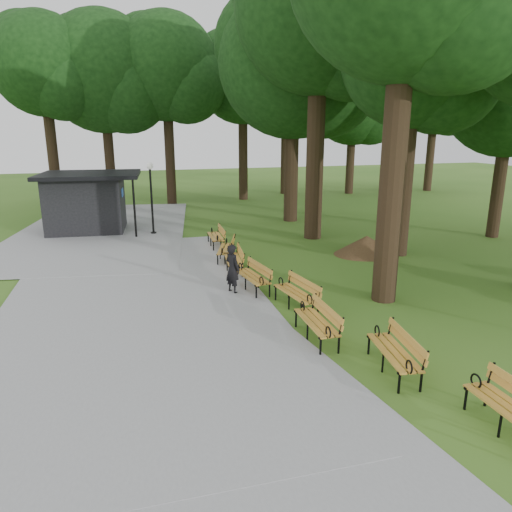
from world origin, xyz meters
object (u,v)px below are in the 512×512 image
object	(u,v)px
lamp_post	(151,184)
lawn_tree_2	(320,8)
bench_5	(233,259)
bench_1	(394,352)
bench_4	(252,277)
bench_3	(296,294)
kiosk	(86,202)
bench_6	(226,249)
lawn_tree_5	(511,90)
person	(233,269)
dirt_mound	(366,245)
bench_7	(216,237)
lawn_tree_1	(415,54)
bench_2	(316,322)
lawn_tree_4	(293,63)

from	to	relation	value
lamp_post	lawn_tree_2	distance (m)	10.60
lamp_post	bench_5	xyz separation A→B (m)	(2.14, -7.13, -2.00)
lamp_post	lawn_tree_2	bearing A→B (deg)	-23.12
bench_1	bench_4	bearing A→B (deg)	-157.00
lamp_post	bench_3	distance (m)	11.67
bench_5	kiosk	bearing A→B (deg)	-141.18
bench_5	bench_6	world-z (taller)	same
bench_4	lawn_tree_5	distance (m)	14.94
bench_3	person	bearing A→B (deg)	-149.90
person	lawn_tree_5	distance (m)	15.40
bench_5	dirt_mound	bearing A→B (deg)	105.63
bench_7	lawn_tree_1	bearing A→B (deg)	66.58
bench_2	bench_3	world-z (taller)	same
dirt_mound	bench_1	world-z (taller)	bench_1
lawn_tree_1	lawn_tree_2	world-z (taller)	lawn_tree_2
lawn_tree_1	bench_6	bearing A→B (deg)	169.27
dirt_mound	bench_7	distance (m)	6.34
lamp_post	bench_3	size ratio (longest dim) A/B	1.80
bench_3	bench_7	size ratio (longest dim) A/B	1.00
bench_5	lawn_tree_4	bearing A→B (deg)	155.44
kiosk	bench_5	size ratio (longest dim) A/B	2.43
bench_7	lawn_tree_4	size ratio (longest dim) A/B	0.16
kiosk	bench_7	distance (m)	7.42
dirt_mound	bench_6	distance (m)	5.71
lawn_tree_1	lawn_tree_2	xyz separation A→B (m)	(-2.09, 3.87, 2.21)
person	bench_7	world-z (taller)	person
bench_1	lawn_tree_5	bearing A→B (deg)	139.96
lamp_post	bench_1	size ratio (longest dim) A/B	1.80
bench_5	bench_6	size ratio (longest dim) A/B	1.00
bench_6	person	bearing A→B (deg)	9.04
kiosk	lawn_tree_1	size ratio (longest dim) A/B	0.45
person	kiosk	size ratio (longest dim) A/B	0.34
dirt_mound	lamp_post	bearing A→B (deg)	140.97
bench_1	lawn_tree_4	distance (m)	18.58
bench_1	bench_5	distance (m)	8.05
kiosk	bench_3	bearing A→B (deg)	-59.02
person	kiosk	xyz separation A→B (m)	(-4.58, 11.00, 0.67)
dirt_mound	lawn_tree_2	xyz separation A→B (m)	(-0.86, 3.40, 9.38)
lamp_post	bench_6	world-z (taller)	lamp_post
bench_5	lawn_tree_4	xyz separation A→B (m)	(5.47, 8.44, 7.77)
bench_3	lawn_tree_2	world-z (taller)	lawn_tree_2
lawn_tree_1	lawn_tree_2	distance (m)	4.93
lawn_tree_1	bench_2	bearing A→B (deg)	-136.01
bench_1	bench_5	size ratio (longest dim) A/B	1.00
bench_2	lawn_tree_1	bearing A→B (deg)	136.53
bench_5	bench_6	distance (m)	1.57
lawn_tree_4	lawn_tree_5	world-z (taller)	lawn_tree_4
bench_7	lawn_tree_2	distance (m)	10.45
bench_7	lawn_tree_1	xyz separation A→B (m)	(6.79, -3.52, 7.11)
bench_6	bench_7	world-z (taller)	same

